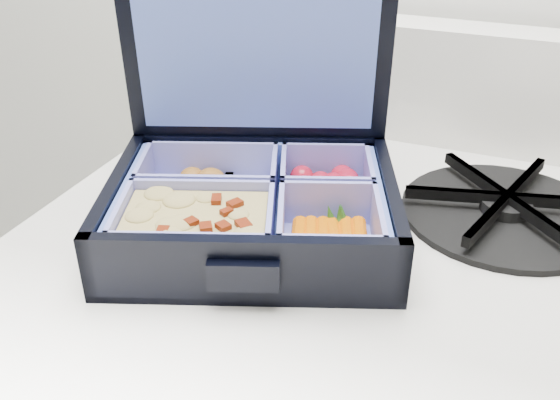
% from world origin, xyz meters
% --- Properties ---
extents(bento_box, '(0.28, 0.25, 0.06)m').
position_xyz_m(bento_box, '(-0.14, 1.69, 0.83)').
color(bento_box, black).
rests_on(bento_box, stove).
extents(burner_grate, '(0.22, 0.22, 0.03)m').
position_xyz_m(burner_grate, '(0.05, 1.80, 0.82)').
color(burner_grate, black).
rests_on(burner_grate, stove).
extents(burner_grate_rear, '(0.21, 0.21, 0.02)m').
position_xyz_m(burner_grate_rear, '(-0.21, 1.80, 0.82)').
color(burner_grate_rear, black).
rests_on(burner_grate_rear, stove).
extents(fork, '(0.11, 0.18, 0.01)m').
position_xyz_m(fork, '(-0.14, 1.80, 0.81)').
color(fork, silver).
rests_on(fork, stove).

